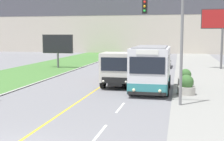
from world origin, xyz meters
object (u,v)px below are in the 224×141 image
at_px(billboard_large, 223,22).
at_px(planter_round_second, 185,78).
at_px(dump_truck, 120,70).
at_px(city_bus, 151,69).
at_px(traffic_light_mast, 171,34).
at_px(planter_round_near, 186,86).
at_px(car_distant, 163,61).
at_px(billboard_small, 58,45).

xyz_separation_m(billboard_large, planter_round_second, (-4.18, -12.32, -4.74)).
distance_m(dump_truck, billboard_large, 17.00).
bearing_deg(dump_truck, city_bus, -33.69).
relative_size(traffic_light_mast, billboard_large, 0.93).
height_order(dump_truck, planter_round_near, dump_truck).
bearing_deg(car_distant, planter_round_near, -82.19).
xyz_separation_m(car_distant, planter_round_second, (2.41, -13.56, -0.06)).
xyz_separation_m(city_bus, planter_round_near, (2.43, -0.86, -0.97)).
relative_size(city_bus, billboard_small, 1.38).
bearing_deg(traffic_light_mast, city_bus, 109.08).
xyz_separation_m(city_bus, billboard_large, (6.61, 15.43, 3.75)).
xyz_separation_m(traffic_light_mast, planter_round_second, (1.01, 7.22, -3.41)).
relative_size(billboard_small, planter_round_near, 3.03).
bearing_deg(city_bus, planter_round_near, -19.59).
bearing_deg(billboard_large, planter_round_near, -104.40).
relative_size(city_bus, planter_round_second, 4.31).
xyz_separation_m(car_distant, billboard_small, (-12.23, -3.61, 2.07)).
bearing_deg(car_distant, billboard_large, -10.69).
distance_m(city_bus, traffic_light_mast, 4.98).
bearing_deg(planter_round_second, traffic_light_mast, -97.95).
distance_m(city_bus, billboard_small, 17.91).
height_order(car_distant, planter_round_second, car_distant).
height_order(city_bus, car_distant, city_bus).
bearing_deg(dump_truck, billboard_large, 56.36).
height_order(car_distant, billboard_large, billboard_large).
relative_size(dump_truck, billboard_small, 1.64).
distance_m(car_distant, billboard_small, 12.92).
relative_size(city_bus, traffic_light_mast, 0.86).
xyz_separation_m(traffic_light_mast, billboard_large, (5.19, 19.54, 1.34)).
xyz_separation_m(city_bus, billboard_small, (-12.21, 13.06, 1.14)).
xyz_separation_m(car_distant, planter_round_near, (2.41, -17.54, -0.04)).
relative_size(dump_truck, billboard_large, 0.95).
relative_size(car_distant, billboard_large, 0.63).
xyz_separation_m(dump_truck, billboard_small, (-9.68, 11.38, 1.43)).
distance_m(car_distant, planter_round_near, 17.70).
xyz_separation_m(billboard_small, planter_round_near, (14.64, -13.93, -2.11)).
height_order(traffic_light_mast, billboard_small, traffic_light_mast).
bearing_deg(traffic_light_mast, dump_truck, 124.28).
height_order(dump_truck, planter_round_second, dump_truck).
height_order(billboard_large, planter_round_near, billboard_large).
bearing_deg(planter_round_second, planter_round_near, -90.01).
relative_size(city_bus, car_distant, 1.27).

